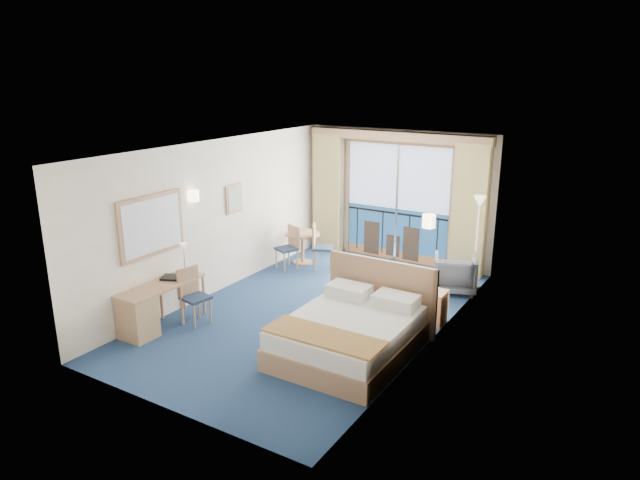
{
  "coord_description": "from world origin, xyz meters",
  "views": [
    {
      "loc": [
        4.57,
        -7.31,
        3.81
      ],
      "look_at": [
        -0.01,
        0.2,
        1.19
      ],
      "focal_mm": 32.0,
      "sensor_mm": 36.0,
      "label": 1
    }
  ],
  "objects_px": {
    "bed": "(351,333)",
    "table_chair_a": "(319,244)",
    "desk": "(143,312)",
    "round_table": "(302,240)",
    "armchair": "(455,273)",
    "table_chair_b": "(290,245)",
    "floor_lamp": "(478,219)",
    "desk_chair": "(192,292)",
    "nightstand": "(432,307)"
  },
  "relations": [
    {
      "from": "bed",
      "to": "desk_chair",
      "type": "relative_size",
      "value": 2.37
    },
    {
      "from": "bed",
      "to": "table_chair_a",
      "type": "height_order",
      "value": "bed"
    },
    {
      "from": "armchair",
      "to": "nightstand",
      "type": "bearing_deg",
      "value": 74.14
    },
    {
      "from": "round_table",
      "to": "desk",
      "type": "bearing_deg",
      "value": -92.76
    },
    {
      "from": "desk",
      "to": "table_chair_b",
      "type": "xyz_separation_m",
      "value": [
        0.16,
        3.64,
        0.11
      ]
    },
    {
      "from": "round_table",
      "to": "table_chair_b",
      "type": "distance_m",
      "value": 0.41
    },
    {
      "from": "floor_lamp",
      "to": "round_table",
      "type": "xyz_separation_m",
      "value": [
        -3.43,
        -0.47,
        -0.81
      ]
    },
    {
      "from": "desk",
      "to": "desk_chair",
      "type": "bearing_deg",
      "value": 67.53
    },
    {
      "from": "floor_lamp",
      "to": "desk",
      "type": "xyz_separation_m",
      "value": [
        -3.62,
        -4.52,
        -0.92
      ]
    },
    {
      "from": "armchair",
      "to": "floor_lamp",
      "type": "relative_size",
      "value": 0.43
    },
    {
      "from": "bed",
      "to": "desk",
      "type": "relative_size",
      "value": 1.44
    },
    {
      "from": "armchair",
      "to": "desk_chair",
      "type": "xyz_separation_m",
      "value": [
        -3.09,
        -3.4,
        0.16
      ]
    },
    {
      "from": "round_table",
      "to": "desk_chair",
      "type": "bearing_deg",
      "value": -88.12
    },
    {
      "from": "floor_lamp",
      "to": "desk_chair",
      "type": "bearing_deg",
      "value": -131.2
    },
    {
      "from": "desk",
      "to": "table_chair_a",
      "type": "distance_m",
      "value": 3.99
    },
    {
      "from": "nightstand",
      "to": "armchair",
      "type": "xyz_separation_m",
      "value": [
        -0.13,
        1.47,
        0.07
      ]
    },
    {
      "from": "armchair",
      "to": "desk_chair",
      "type": "bearing_deg",
      "value": 26.94
    },
    {
      "from": "armchair",
      "to": "desk",
      "type": "height_order",
      "value": "desk"
    },
    {
      "from": "desk_chair",
      "to": "table_chair_b",
      "type": "distance_m",
      "value": 2.91
    },
    {
      "from": "desk_chair",
      "to": "table_chair_a",
      "type": "bearing_deg",
      "value": 4.19
    },
    {
      "from": "armchair",
      "to": "desk",
      "type": "distance_m",
      "value": 5.35
    },
    {
      "from": "bed",
      "to": "table_chair_a",
      "type": "xyz_separation_m",
      "value": [
        -2.24,
        2.83,
        0.2
      ]
    },
    {
      "from": "nightstand",
      "to": "armchair",
      "type": "distance_m",
      "value": 1.48
    },
    {
      "from": "nightstand",
      "to": "table_chair_a",
      "type": "relative_size",
      "value": 0.58
    },
    {
      "from": "table_chair_b",
      "to": "floor_lamp",
      "type": "bearing_deg",
      "value": 36.78
    },
    {
      "from": "floor_lamp",
      "to": "table_chair_b",
      "type": "height_order",
      "value": "floor_lamp"
    },
    {
      "from": "table_chair_a",
      "to": "desk",
      "type": "bearing_deg",
      "value": 143.02
    },
    {
      "from": "armchair",
      "to": "table_chair_a",
      "type": "height_order",
      "value": "table_chair_a"
    },
    {
      "from": "bed",
      "to": "table_chair_b",
      "type": "xyz_separation_m",
      "value": [
        -2.76,
        2.54,
        0.18
      ]
    },
    {
      "from": "round_table",
      "to": "table_chair_a",
      "type": "distance_m",
      "value": 0.49
    },
    {
      "from": "table_chair_b",
      "to": "desk",
      "type": "bearing_deg",
      "value": -70.05
    },
    {
      "from": "bed",
      "to": "desk_chair",
      "type": "xyz_separation_m",
      "value": [
        -2.61,
        -0.37,
        0.19
      ]
    },
    {
      "from": "desk",
      "to": "round_table",
      "type": "xyz_separation_m",
      "value": [
        0.2,
        4.05,
        0.11
      ]
    },
    {
      "from": "bed",
      "to": "desk",
      "type": "height_order",
      "value": "bed"
    },
    {
      "from": "desk",
      "to": "bed",
      "type": "bearing_deg",
      "value": 20.68
    },
    {
      "from": "floor_lamp",
      "to": "desk_chair",
      "type": "distance_m",
      "value": 5.1
    },
    {
      "from": "round_table",
      "to": "table_chair_a",
      "type": "height_order",
      "value": "table_chair_a"
    },
    {
      "from": "floor_lamp",
      "to": "round_table",
      "type": "height_order",
      "value": "floor_lamp"
    },
    {
      "from": "bed",
      "to": "table_chair_b",
      "type": "relative_size",
      "value": 2.41
    },
    {
      "from": "nightstand",
      "to": "desk_chair",
      "type": "bearing_deg",
      "value": -149.03
    },
    {
      "from": "bed",
      "to": "armchair",
      "type": "relative_size",
      "value": 2.84
    },
    {
      "from": "floor_lamp",
      "to": "table_chair_a",
      "type": "xyz_separation_m",
      "value": [
        -2.95,
        -0.6,
        -0.78
      ]
    },
    {
      "from": "desk",
      "to": "round_table",
      "type": "distance_m",
      "value": 4.06
    },
    {
      "from": "desk",
      "to": "desk_chair",
      "type": "distance_m",
      "value": 0.81
    },
    {
      "from": "desk",
      "to": "armchair",
      "type": "bearing_deg",
      "value": 50.68
    },
    {
      "from": "armchair",
      "to": "desk_chair",
      "type": "relative_size",
      "value": 0.83
    },
    {
      "from": "table_chair_a",
      "to": "nightstand",
      "type": "bearing_deg",
      "value": -141.15
    },
    {
      "from": "round_table",
      "to": "table_chair_a",
      "type": "xyz_separation_m",
      "value": [
        0.48,
        -0.12,
        0.03
      ]
    },
    {
      "from": "armchair",
      "to": "floor_lamp",
      "type": "bearing_deg",
      "value": -141.77
    },
    {
      "from": "round_table",
      "to": "armchair",
      "type": "bearing_deg",
      "value": 1.61
    }
  ]
}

